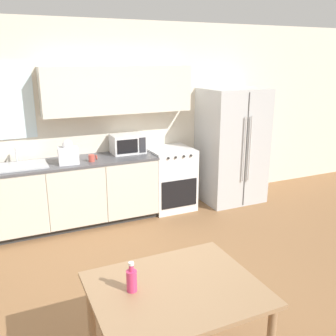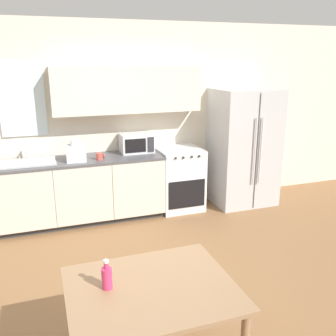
{
  "view_description": "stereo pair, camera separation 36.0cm",
  "coord_description": "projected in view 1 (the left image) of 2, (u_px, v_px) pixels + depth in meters",
  "views": [
    {
      "loc": [
        -1.19,
        -3.0,
        2.19
      ],
      "look_at": [
        0.42,
        0.54,
        1.05
      ],
      "focal_mm": 40.0,
      "sensor_mm": 36.0,
      "label": 1
    },
    {
      "loc": [
        -0.85,
        -3.13,
        2.19
      ],
      "look_at": [
        0.42,
        0.54,
        1.05
      ],
      "focal_mm": 40.0,
      "sensor_mm": 36.0,
      "label": 2
    }
  ],
  "objects": [
    {
      "name": "refrigerator",
      "position": [
        232.0,
        146.0,
        5.83
      ],
      "size": [
        0.93,
        0.8,
        1.76
      ],
      "color": "silver",
      "rests_on": "ground_plane"
    },
    {
      "name": "grocery_bag_0",
      "position": [
        68.0,
        154.0,
        4.77
      ],
      "size": [
        0.26,
        0.23,
        0.31
      ],
      "rotation": [
        0.0,
        0.0,
        -0.09
      ],
      "color": "white",
      "rests_on": "kitchen_counter"
    },
    {
      "name": "wall_back",
      "position": [
        96.0,
        115.0,
        5.2
      ],
      "size": [
        12.0,
        0.38,
        2.7
      ],
      "color": "beige",
      "rests_on": "ground_plane"
    },
    {
      "name": "drink_bottle",
      "position": [
        132.0,
        280.0,
        2.4
      ],
      "size": [
        0.07,
        0.07,
        0.21
      ],
      "color": "#DB386B",
      "rests_on": "dining_table"
    },
    {
      "name": "coffee_mug",
      "position": [
        92.0,
        158.0,
        4.88
      ],
      "size": [
        0.11,
        0.08,
        0.09
      ],
      "color": "#BF4C3F",
      "rests_on": "kitchen_counter"
    },
    {
      "name": "oven_range",
      "position": [
        170.0,
        178.0,
        5.61
      ],
      "size": [
        0.63,
        0.64,
        0.92
      ],
      "color": "white",
      "rests_on": "ground_plane"
    },
    {
      "name": "kitchen_counter",
      "position": [
        73.0,
        193.0,
        5.03
      ],
      "size": [
        2.26,
        0.65,
        0.89
      ],
      "color": "#333333",
      "rests_on": "ground_plane"
    },
    {
      "name": "dining_table",
      "position": [
        176.0,
        301.0,
        2.49
      ],
      "size": [
        1.1,
        0.9,
        0.75
      ],
      "color": "#997551",
      "rests_on": "ground_plane"
    },
    {
      "name": "ground_plane",
      "position": [
        152.0,
        288.0,
        3.71
      ],
      "size": [
        12.0,
        12.0,
        0.0
      ],
      "primitive_type": "plane",
      "color": "olive"
    },
    {
      "name": "microwave",
      "position": [
        128.0,
        144.0,
        5.31
      ],
      "size": [
        0.46,
        0.33,
        0.27
      ],
      "color": "silver",
      "rests_on": "kitchen_counter"
    },
    {
      "name": "kitchen_sink",
      "position": [
        18.0,
        166.0,
        4.65
      ],
      "size": [
        0.69,
        0.45,
        0.21
      ],
      "color": "#B7BABC",
      "rests_on": "kitchen_counter"
    }
  ]
}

